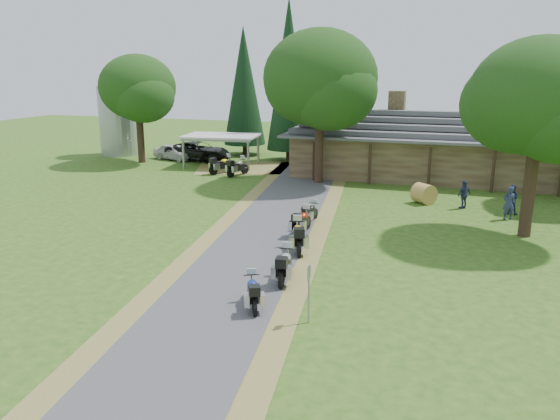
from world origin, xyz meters
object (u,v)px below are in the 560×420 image
(motorcycle_row_c, at_px, (298,235))
(motorcycle_carport_a, at_px, (222,164))
(lodge, at_px, (434,144))
(silo, at_px, (117,118))
(motorcycle_row_d, at_px, (302,221))
(car_white_sedan, at_px, (174,150))
(car_dark_suv, at_px, (198,146))
(motorcycle_row_a, at_px, (253,291))
(motorcycle_row_b, at_px, (285,264))
(motorcycle_carport_b, at_px, (238,166))
(motorcycle_row_e, at_px, (310,212))
(carport, at_px, (222,151))
(hay_bale, at_px, (424,194))

(motorcycle_row_c, xyz_separation_m, motorcycle_carport_a, (-10.79, 15.69, -0.00))
(lodge, bearing_deg, silo, 176.94)
(motorcycle_row_d, bearing_deg, car_white_sedan, 47.07)
(car_white_sedan, height_order, motorcycle_carport_a, car_white_sedan)
(car_dark_suv, bearing_deg, motorcycle_row_d, -133.86)
(motorcycle_carport_a, bearing_deg, motorcycle_row_a, -122.54)
(lodge, relative_size, car_white_sedan, 4.09)
(silo, xyz_separation_m, motorcycle_carport_a, (13.01, -5.54, -2.67))
(motorcycle_row_a, xyz_separation_m, motorcycle_row_c, (-0.25, 6.14, 0.13))
(lodge, height_order, car_dark_suv, lodge)
(motorcycle_row_b, distance_m, motorcycle_carport_b, 21.19)
(motorcycle_row_e, bearing_deg, motorcycle_row_c, -165.34)
(silo, bearing_deg, motorcycle_row_c, -41.74)
(carport, height_order, motorcycle_row_c, carport)
(motorcycle_row_b, distance_m, hay_bale, 14.88)
(motorcycle_row_d, bearing_deg, car_dark_suv, 42.59)
(motorcycle_carport_b, bearing_deg, motorcycle_row_d, -128.12)
(motorcycle_row_e, relative_size, hay_bale, 1.41)
(lodge, relative_size, silo, 3.15)
(motorcycle_row_b, height_order, motorcycle_carport_a, motorcycle_carport_a)
(motorcycle_row_b, height_order, hay_bale, motorcycle_row_b)
(motorcycle_row_b, xyz_separation_m, motorcycle_carport_b, (-9.85, 18.76, 0.04))
(lodge, xyz_separation_m, motorcycle_row_d, (-5.15, -17.21, -1.78))
(motorcycle_row_a, bearing_deg, motorcycle_row_d, -20.68)
(car_dark_suv, xyz_separation_m, motorcycle_row_a, (15.62, -26.84, -0.62))
(motorcycle_carport_b, bearing_deg, motorcycle_carport_a, 89.98)
(carport, bearing_deg, lodge, -3.76)
(car_dark_suv, bearing_deg, hay_bale, -109.41)
(motorcycle_row_c, bearing_deg, motorcycle_row_e, -11.24)
(motorcycle_carport_a, bearing_deg, motorcycle_row_d, -111.51)
(car_dark_suv, xyz_separation_m, motorcycle_row_e, (14.66, -16.06, -0.64))
(carport, bearing_deg, silo, 159.83)
(motorcycle_row_e, xyz_separation_m, hay_bale, (5.33, 6.15, 0.02))
(motorcycle_row_d, xyz_separation_m, motorcycle_row_e, (-0.16, 2.13, -0.10))
(motorcycle_row_c, distance_m, motorcycle_carport_b, 17.85)
(silo, relative_size, motorcycle_row_e, 4.06)
(car_dark_suv, relative_size, motorcycle_carport_a, 2.98)
(carport, xyz_separation_m, motorcycle_row_b, (12.69, -22.14, -0.62))
(silo, distance_m, carport, 12.12)
(car_dark_suv, relative_size, motorcycle_row_b, 3.21)
(carport, xyz_separation_m, motorcycle_row_c, (12.15, -18.62, -0.56))
(lodge, distance_m, motorcycle_row_b, 23.66)
(motorcycle_row_c, bearing_deg, motorcycle_row_a, 162.47)
(lodge, bearing_deg, hay_bale, -89.88)
(silo, relative_size, motorcycle_row_b, 3.44)
(lodge, xyz_separation_m, motorcycle_carport_a, (-15.39, -4.02, -1.72))
(carport, distance_m, car_dark_suv, 3.83)
(carport, bearing_deg, hay_bale, -32.54)
(car_dark_suv, bearing_deg, motorcycle_carport_a, -130.59)
(lodge, bearing_deg, motorcycle_carport_a, -165.35)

